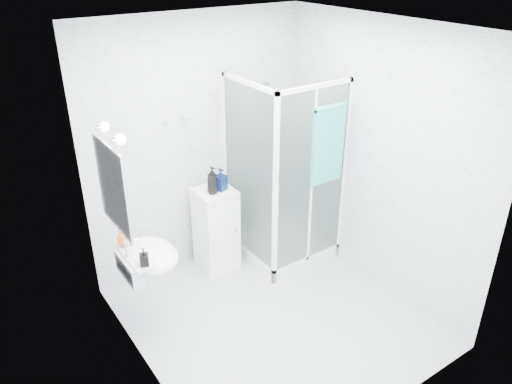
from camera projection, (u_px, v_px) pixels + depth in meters
room at (275, 193)px, 4.08m from camera, size 2.40×2.60×2.60m
shower_enclosure at (281, 221)px, 5.36m from camera, size 0.90×0.95×2.00m
wall_basin at (147, 257)px, 4.13m from camera, size 0.46×0.56×0.35m
mirror at (112, 187)px, 3.72m from camera, size 0.02×0.60×0.70m
vanity_lights at (111, 133)px, 3.55m from camera, size 0.10×0.40×0.08m
wall_hooks at (176, 121)px, 4.73m from camera, size 0.23×0.06×0.03m
storage_cabinet at (216, 229)px, 5.20m from camera, size 0.38×0.40×0.91m
hand_towel at (328, 142)px, 4.74m from camera, size 0.37×0.05×0.78m
shampoo_bottle_a at (212, 180)px, 4.88m from camera, size 0.13×0.13×0.28m
shampoo_bottle_b at (221, 179)px, 4.96m from camera, size 0.13×0.14×0.23m
soap_dispenser_orange at (125, 235)px, 4.14m from camera, size 0.17×0.17×0.19m
soap_dispenser_black at (144, 257)px, 3.89m from camera, size 0.09×0.09×0.15m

